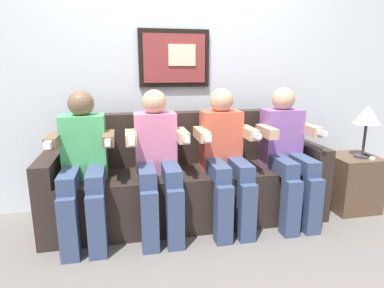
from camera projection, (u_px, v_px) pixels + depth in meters
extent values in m
plane|color=#66605B|center=(196.00, 236.00, 2.50)|extent=(6.11, 6.11, 0.00)
cube|color=silver|center=(178.00, 64.00, 2.92)|extent=(4.70, 0.05, 2.60)
cube|color=black|center=(174.00, 58.00, 2.87)|extent=(0.63, 0.03, 0.50)
cube|color=maroon|center=(174.00, 58.00, 2.85)|extent=(0.55, 0.02, 0.42)
cube|color=beige|center=(182.00, 55.00, 2.85)|extent=(0.24, 0.02, 0.18)
cube|color=#2D231E|center=(189.00, 195.00, 2.72)|extent=(2.02, 0.58, 0.45)
cube|color=#2D231E|center=(184.00, 137.00, 2.83)|extent=(2.02, 0.14, 0.45)
cube|color=#2D231E|center=(51.00, 196.00, 2.49)|extent=(0.14, 0.58, 0.62)
cube|color=#2D231E|center=(306.00, 177.00, 2.92)|extent=(0.14, 0.58, 0.62)
cube|color=#4CB266|center=(84.00, 146.00, 2.44)|extent=(0.32, 0.20, 0.48)
sphere|color=brown|center=(81.00, 103.00, 2.37)|extent=(0.19, 0.19, 0.19)
cube|color=#38476B|center=(70.00, 178.00, 2.28)|extent=(0.12, 0.40, 0.12)
cube|color=#38476B|center=(96.00, 177.00, 2.31)|extent=(0.12, 0.40, 0.12)
cube|color=#38476B|center=(69.00, 229.00, 2.15)|extent=(0.12, 0.12, 0.45)
cube|color=#38476B|center=(97.00, 226.00, 2.19)|extent=(0.12, 0.12, 0.45)
cube|color=brown|center=(53.00, 141.00, 2.27)|extent=(0.08, 0.28, 0.08)
cube|color=brown|center=(109.00, 138.00, 2.35)|extent=(0.08, 0.28, 0.08)
cube|color=white|center=(108.00, 142.00, 2.19)|extent=(0.04, 0.13, 0.04)
cube|color=white|center=(48.00, 145.00, 2.12)|extent=(0.04, 0.10, 0.04)
cube|color=pink|center=(155.00, 143.00, 2.55)|extent=(0.32, 0.20, 0.48)
sphere|color=tan|center=(154.00, 102.00, 2.48)|extent=(0.19, 0.19, 0.19)
cube|color=#38476B|center=(146.00, 173.00, 2.38)|extent=(0.12, 0.40, 0.12)
cube|color=#38476B|center=(171.00, 172.00, 2.42)|extent=(0.12, 0.40, 0.12)
cube|color=#38476B|center=(150.00, 221.00, 2.26)|extent=(0.12, 0.12, 0.45)
cube|color=#38476B|center=(175.00, 219.00, 2.30)|extent=(0.12, 0.12, 0.45)
cube|color=tan|center=(131.00, 137.00, 2.38)|extent=(0.08, 0.28, 0.08)
cube|color=tan|center=(182.00, 135.00, 2.46)|extent=(0.08, 0.28, 0.08)
cube|color=white|center=(185.00, 138.00, 2.30)|extent=(0.04, 0.13, 0.04)
cube|color=white|center=(131.00, 141.00, 2.23)|extent=(0.04, 0.10, 0.04)
cube|color=#D8593F|center=(221.00, 140.00, 2.66)|extent=(0.32, 0.20, 0.48)
sphere|color=tan|center=(222.00, 100.00, 2.58)|extent=(0.19, 0.19, 0.19)
cube|color=#38476B|center=(217.00, 169.00, 2.49)|extent=(0.12, 0.40, 0.12)
cube|color=#38476B|center=(239.00, 167.00, 2.53)|extent=(0.12, 0.40, 0.12)
cube|color=#38476B|center=(223.00, 214.00, 2.37)|extent=(0.12, 0.12, 0.45)
cube|color=#38476B|center=(247.00, 212.00, 2.40)|extent=(0.12, 0.12, 0.45)
cube|color=tan|center=(202.00, 134.00, 2.49)|extent=(0.08, 0.28, 0.08)
cube|color=tan|center=(248.00, 132.00, 2.56)|extent=(0.08, 0.28, 0.08)
cube|color=white|center=(256.00, 135.00, 2.41)|extent=(0.04, 0.13, 0.04)
cube|color=white|center=(207.00, 137.00, 2.33)|extent=(0.04, 0.10, 0.04)
cube|color=#8C59A5|center=(281.00, 137.00, 2.77)|extent=(0.32, 0.20, 0.48)
sphere|color=tan|center=(283.00, 99.00, 2.69)|extent=(0.19, 0.19, 0.19)
cube|color=#38476B|center=(281.00, 165.00, 2.60)|extent=(0.12, 0.40, 0.12)
cube|color=#38476B|center=(301.00, 163.00, 2.64)|extent=(0.12, 0.40, 0.12)
cube|color=#38476B|center=(291.00, 208.00, 2.47)|extent=(0.12, 0.12, 0.45)
cube|color=#38476B|center=(312.00, 206.00, 2.51)|extent=(0.12, 0.12, 0.45)
cube|color=tan|center=(267.00, 132.00, 2.60)|extent=(0.08, 0.28, 0.08)
cube|color=tan|center=(309.00, 130.00, 2.67)|extent=(0.08, 0.28, 0.08)
cube|color=white|center=(321.00, 132.00, 2.52)|extent=(0.04, 0.13, 0.04)
cube|color=brown|center=(351.00, 182.00, 2.95)|extent=(0.40, 0.40, 0.50)
cylinder|color=#333338|center=(362.00, 156.00, 2.85)|extent=(0.14, 0.14, 0.02)
cylinder|color=#333338|center=(364.00, 139.00, 2.82)|extent=(0.02, 0.02, 0.28)
cone|color=silver|center=(368.00, 114.00, 2.76)|extent=(0.22, 0.22, 0.16)
cube|color=white|center=(368.00, 157.00, 2.82)|extent=(0.04, 0.13, 0.02)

